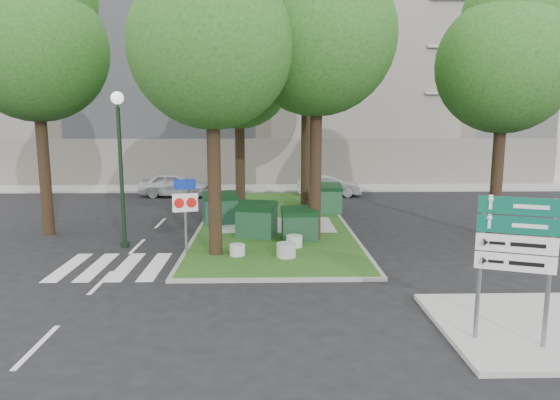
{
  "coord_description": "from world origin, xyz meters",
  "views": [
    {
      "loc": [
        0.21,
        -13.68,
        4.63
      ],
      "look_at": [
        0.63,
        2.1,
        2.0
      ],
      "focal_mm": 32.0,
      "sensor_mm": 36.0,
      "label": 1
    }
  ],
  "objects_px": {
    "dumpster_d": "(325,199)",
    "traffic_sign_pole": "(185,204)",
    "tree_median_near_left": "(214,30)",
    "tree_median_near_right": "(320,20)",
    "dumpster_c": "(299,224)",
    "bollard_left": "(237,250)",
    "tree_median_far": "(308,42)",
    "bollard_mid": "(286,250)",
    "car_silver": "(329,186)",
    "dumpster_a": "(220,208)",
    "directional_sign": "(516,247)",
    "tree_street_left": "(37,36)",
    "car_white": "(176,185)",
    "dumpster_b": "(257,220)",
    "tree_street_right": "(507,52)",
    "bollard_right": "(294,241)",
    "tree_median_mid": "(241,63)",
    "litter_bin": "(314,195)",
    "street_lamp": "(120,151)"
  },
  "relations": [
    {
      "from": "dumpster_d",
      "to": "bollard_left",
      "type": "xyz_separation_m",
      "value": [
        -3.77,
        -7.33,
        -0.49
      ]
    },
    {
      "from": "tree_street_right",
      "to": "dumpster_b",
      "type": "distance_m",
      "value": 11.17
    },
    {
      "from": "bollard_right",
      "to": "directional_sign",
      "type": "height_order",
      "value": "directional_sign"
    },
    {
      "from": "tree_median_mid",
      "to": "dumpster_a",
      "type": "relative_size",
      "value": 6.03
    },
    {
      "from": "tree_median_near_left",
      "to": "street_lamp",
      "type": "height_order",
      "value": "tree_median_near_left"
    },
    {
      "from": "tree_median_near_right",
      "to": "car_white",
      "type": "relative_size",
      "value": 2.76
    },
    {
      "from": "tree_median_near_left",
      "to": "bollard_mid",
      "type": "distance_m",
      "value": 7.34
    },
    {
      "from": "tree_median_near_left",
      "to": "tree_median_near_right",
      "type": "height_order",
      "value": "tree_median_near_right"
    },
    {
      "from": "tree_median_far",
      "to": "tree_street_left",
      "type": "relative_size",
      "value": 1.08
    },
    {
      "from": "tree_median_near_right",
      "to": "dumpster_a",
      "type": "relative_size",
      "value": 6.92
    },
    {
      "from": "tree_median_near_left",
      "to": "bollard_mid",
      "type": "xyz_separation_m",
      "value": [
        2.24,
        -0.47,
        -6.97
      ]
    },
    {
      "from": "dumpster_d",
      "to": "traffic_sign_pole",
      "type": "relative_size",
      "value": 0.55
    },
    {
      "from": "bollard_right",
      "to": "bollard_mid",
      "type": "relative_size",
      "value": 0.89
    },
    {
      "from": "tree_median_near_left",
      "to": "dumpster_d",
      "type": "relative_size",
      "value": 6.89
    },
    {
      "from": "dumpster_c",
      "to": "litter_bin",
      "type": "xyz_separation_m",
      "value": [
        1.33,
        8.45,
        -0.21
      ]
    },
    {
      "from": "tree_street_right",
      "to": "directional_sign",
      "type": "xyz_separation_m",
      "value": [
        -3.98,
        -9.35,
        -4.88
      ]
    },
    {
      "from": "tree_median_far",
      "to": "tree_median_near_right",
      "type": "bearing_deg",
      "value": -91.53
    },
    {
      "from": "tree_median_mid",
      "to": "tree_median_far",
      "type": "bearing_deg",
      "value": 43.15
    },
    {
      "from": "tree_median_near_right",
      "to": "tree_street_right",
      "type": "distance_m",
      "value": 7.09
    },
    {
      "from": "tree_median_far",
      "to": "dumpster_d",
      "type": "xyz_separation_m",
      "value": [
        0.71,
        -2.42,
        -7.52
      ]
    },
    {
      "from": "bollard_right",
      "to": "car_silver",
      "type": "relative_size",
      "value": 0.15
    },
    {
      "from": "dumpster_b",
      "to": "car_silver",
      "type": "distance_m",
      "value": 11.37
    },
    {
      "from": "dumpster_a",
      "to": "directional_sign",
      "type": "xyz_separation_m",
      "value": [
        6.89,
        -11.67,
        1.33
      ]
    },
    {
      "from": "street_lamp",
      "to": "tree_median_mid",
      "type": "bearing_deg",
      "value": 51.87
    },
    {
      "from": "dumpster_d",
      "to": "tree_street_left",
      "type": "bearing_deg",
      "value": -163.37
    },
    {
      "from": "tree_median_far",
      "to": "dumpster_c",
      "type": "distance_m",
      "value": 10.89
    },
    {
      "from": "street_lamp",
      "to": "tree_street_right",
      "type": "bearing_deg",
      "value": 4.55
    },
    {
      "from": "traffic_sign_pole",
      "to": "bollard_right",
      "type": "bearing_deg",
      "value": -3.51
    },
    {
      "from": "tree_median_near_left",
      "to": "dumpster_c",
      "type": "relative_size",
      "value": 7.73
    },
    {
      "from": "traffic_sign_pole",
      "to": "dumpster_a",
      "type": "bearing_deg",
      "value": 67.3
    },
    {
      "from": "dumpster_a",
      "to": "dumpster_b",
      "type": "bearing_deg",
      "value": -70.84
    },
    {
      "from": "tree_street_right",
      "to": "bollard_left",
      "type": "bearing_deg",
      "value": -164.39
    },
    {
      "from": "tree_street_left",
      "to": "bollard_mid",
      "type": "xyz_separation_m",
      "value": [
        9.24,
        -3.97,
        -7.31
      ]
    },
    {
      "from": "street_lamp",
      "to": "litter_bin",
      "type": "bearing_deg",
      "value": 49.0
    },
    {
      "from": "bollard_mid",
      "to": "street_lamp",
      "type": "relative_size",
      "value": 0.11
    },
    {
      "from": "dumpster_b",
      "to": "bollard_mid",
      "type": "xyz_separation_m",
      "value": [
        1.02,
        -2.79,
        -0.42
      ]
    },
    {
      "from": "tree_median_near_right",
      "to": "dumpster_c",
      "type": "relative_size",
      "value": 8.42
    },
    {
      "from": "directional_sign",
      "to": "tree_median_mid",
      "type": "bearing_deg",
      "value": 134.79
    },
    {
      "from": "dumpster_a",
      "to": "tree_street_right",
      "type": "bearing_deg",
      "value": -25.51
    },
    {
      "from": "tree_median_near_left",
      "to": "bollard_left",
      "type": "xyz_separation_m",
      "value": [
        0.64,
        -0.26,
        -7.01
      ]
    },
    {
      "from": "bollard_left",
      "to": "traffic_sign_pole",
      "type": "bearing_deg",
      "value": 168.17
    },
    {
      "from": "car_silver",
      "to": "bollard_mid",
      "type": "bearing_deg",
      "value": 170.54
    },
    {
      "from": "dumpster_d",
      "to": "bollard_right",
      "type": "xyz_separation_m",
      "value": [
        -1.83,
        -6.29,
        -0.47
      ]
    },
    {
      "from": "bollard_mid",
      "to": "tree_median_mid",
      "type": "bearing_deg",
      "value": 104.05
    },
    {
      "from": "traffic_sign_pole",
      "to": "bollard_mid",
      "type": "bearing_deg",
      "value": -23.94
    },
    {
      "from": "tree_median_far",
      "to": "car_white",
      "type": "xyz_separation_m",
      "value": [
        -7.45,
        3.44,
        -7.61
      ]
    },
    {
      "from": "tree_street_left",
      "to": "tree_median_near_left",
      "type": "bearing_deg",
      "value": -26.57
    },
    {
      "from": "bollard_left",
      "to": "directional_sign",
      "type": "distance_m",
      "value": 9.02
    },
    {
      "from": "dumpster_a",
      "to": "dumpster_c",
      "type": "height_order",
      "value": "dumpster_a"
    },
    {
      "from": "traffic_sign_pole",
      "to": "tree_street_left",
      "type": "bearing_deg",
      "value": 136.07
    }
  ]
}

